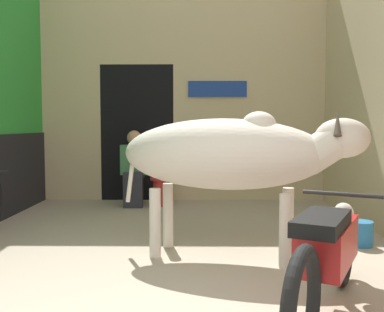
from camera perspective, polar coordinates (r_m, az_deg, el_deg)
The scene contains 6 objects.
wall_back_with_doorway at distance 7.79m, azimuth -3.19°, elevation 7.19°, with size 4.72×0.93×4.07m.
cow at distance 4.26m, azimuth 5.00°, elevation 0.17°, with size 2.36×1.18×1.41m.
motorcycle_near at distance 3.11m, azimuth 16.82°, elevation -11.69°, with size 0.99×1.82×0.76m.
shopkeeper_seated at distance 7.02m, azimuth -7.38°, elevation -1.29°, with size 0.42×0.34×1.18m.
plastic_stool at distance 7.04m, azimuth -4.05°, elevation -4.45°, with size 0.32×0.32×0.44m.
bucket at distance 5.09m, azimuth 20.57°, elevation -9.19°, with size 0.26×0.26×0.26m.
Camera 1 is at (0.26, -2.24, 1.26)m, focal length 42.00 mm.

